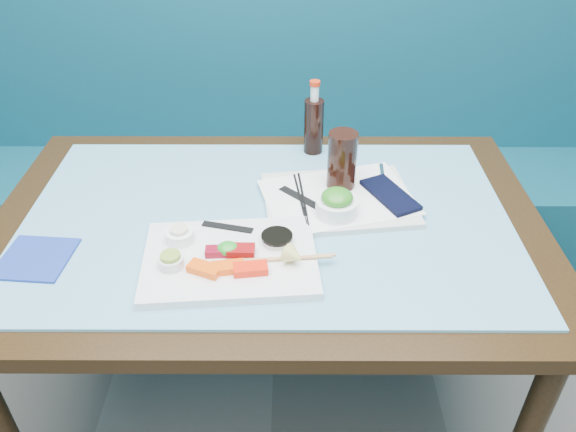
{
  "coord_description": "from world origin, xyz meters",
  "views": [
    {
      "loc": [
        0.06,
        0.3,
        1.59
      ],
      "look_at": [
        0.05,
        1.4,
        0.8
      ],
      "focal_mm": 35.0,
      "sensor_mm": 36.0,
      "label": 1
    }
  ],
  "objects_px": {
    "dining_table": "(268,245)",
    "cola_bottle_body": "(314,127)",
    "seaweed_bowl": "(337,207)",
    "cola_glass": "(342,160)",
    "blue_napkin": "(36,258)",
    "booth_bench": "(276,173)",
    "serving_tray": "(338,199)",
    "sashimi_plate": "(230,259)"
  },
  "relations": [
    {
      "from": "cola_bottle_body",
      "to": "blue_napkin",
      "type": "distance_m",
      "value": 0.83
    },
    {
      "from": "sashimi_plate",
      "to": "cola_bottle_body",
      "type": "distance_m",
      "value": 0.56
    },
    {
      "from": "dining_table",
      "to": "serving_tray",
      "type": "height_order",
      "value": "serving_tray"
    },
    {
      "from": "serving_tray",
      "to": "cola_glass",
      "type": "relative_size",
      "value": 2.43
    },
    {
      "from": "sashimi_plate",
      "to": "seaweed_bowl",
      "type": "height_order",
      "value": "seaweed_bowl"
    },
    {
      "from": "booth_bench",
      "to": "serving_tray",
      "type": "distance_m",
      "value": 0.88
    },
    {
      "from": "booth_bench",
      "to": "blue_napkin",
      "type": "distance_m",
      "value": 1.2
    },
    {
      "from": "serving_tray",
      "to": "seaweed_bowl",
      "type": "xyz_separation_m",
      "value": [
        -0.01,
        -0.07,
        0.03
      ]
    },
    {
      "from": "serving_tray",
      "to": "blue_napkin",
      "type": "bearing_deg",
      "value": -168.68
    },
    {
      "from": "dining_table",
      "to": "cola_glass",
      "type": "distance_m",
      "value": 0.29
    },
    {
      "from": "booth_bench",
      "to": "blue_napkin",
      "type": "height_order",
      "value": "booth_bench"
    },
    {
      "from": "blue_napkin",
      "to": "dining_table",
      "type": "bearing_deg",
      "value": 17.66
    },
    {
      "from": "cola_glass",
      "to": "cola_bottle_body",
      "type": "bearing_deg",
      "value": 106.95
    },
    {
      "from": "cola_bottle_body",
      "to": "sashimi_plate",
      "type": "bearing_deg",
      "value": -111.57
    },
    {
      "from": "booth_bench",
      "to": "serving_tray",
      "type": "xyz_separation_m",
      "value": [
        0.18,
        -0.77,
        0.39
      ]
    },
    {
      "from": "sashimi_plate",
      "to": "cola_bottle_body",
      "type": "bearing_deg",
      "value": 63.82
    },
    {
      "from": "blue_napkin",
      "to": "booth_bench",
      "type": "bearing_deg",
      "value": 62.53
    },
    {
      "from": "dining_table",
      "to": "cola_glass",
      "type": "height_order",
      "value": "cola_glass"
    },
    {
      "from": "dining_table",
      "to": "blue_napkin",
      "type": "bearing_deg",
      "value": -162.34
    },
    {
      "from": "serving_tray",
      "to": "sashimi_plate",
      "type": "bearing_deg",
      "value": -143.86
    },
    {
      "from": "sashimi_plate",
      "to": "cola_glass",
      "type": "distance_m",
      "value": 0.41
    },
    {
      "from": "cola_bottle_body",
      "to": "blue_napkin",
      "type": "relative_size",
      "value": 1.06
    },
    {
      "from": "cola_bottle_body",
      "to": "booth_bench",
      "type": "bearing_deg",
      "value": 104.35
    },
    {
      "from": "sashimi_plate",
      "to": "serving_tray",
      "type": "distance_m",
      "value": 0.36
    },
    {
      "from": "cola_bottle_body",
      "to": "serving_tray",
      "type": "bearing_deg",
      "value": -78.34
    },
    {
      "from": "serving_tray",
      "to": "cola_glass",
      "type": "distance_m",
      "value": 0.1
    },
    {
      "from": "blue_napkin",
      "to": "cola_glass",
      "type": "bearing_deg",
      "value": 22.1
    },
    {
      "from": "sashimi_plate",
      "to": "cola_glass",
      "type": "bearing_deg",
      "value": 43.38
    },
    {
      "from": "dining_table",
      "to": "sashimi_plate",
      "type": "xyz_separation_m",
      "value": [
        -0.08,
        -0.18,
        0.1
      ]
    },
    {
      "from": "serving_tray",
      "to": "blue_napkin",
      "type": "height_order",
      "value": "serving_tray"
    },
    {
      "from": "dining_table",
      "to": "seaweed_bowl",
      "type": "xyz_separation_m",
      "value": [
        0.17,
        -0.01,
        0.13
      ]
    },
    {
      "from": "serving_tray",
      "to": "cola_glass",
      "type": "bearing_deg",
      "value": 72.54
    },
    {
      "from": "dining_table",
      "to": "cola_bottle_body",
      "type": "relative_size",
      "value": 8.59
    },
    {
      "from": "serving_tray",
      "to": "blue_napkin",
      "type": "relative_size",
      "value": 2.48
    },
    {
      "from": "seaweed_bowl",
      "to": "cola_glass",
      "type": "bearing_deg",
      "value": 81.25
    },
    {
      "from": "booth_bench",
      "to": "seaweed_bowl",
      "type": "bearing_deg",
      "value": -78.39
    },
    {
      "from": "booth_bench",
      "to": "cola_bottle_body",
      "type": "relative_size",
      "value": 18.41
    },
    {
      "from": "cola_glass",
      "to": "blue_napkin",
      "type": "bearing_deg",
      "value": -157.9
    },
    {
      "from": "seaweed_bowl",
      "to": "cola_bottle_body",
      "type": "relative_size",
      "value": 0.65
    },
    {
      "from": "seaweed_bowl",
      "to": "cola_bottle_body",
      "type": "distance_m",
      "value": 0.35
    },
    {
      "from": "cola_glass",
      "to": "booth_bench",
      "type": "bearing_deg",
      "value": 105.15
    },
    {
      "from": "booth_bench",
      "to": "serving_tray",
      "type": "bearing_deg",
      "value": -76.59
    }
  ]
}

